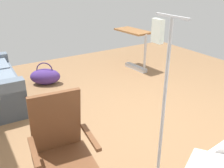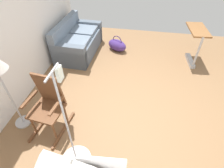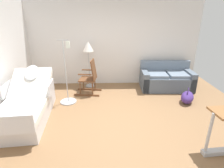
{
  "view_description": "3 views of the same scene",
  "coord_description": "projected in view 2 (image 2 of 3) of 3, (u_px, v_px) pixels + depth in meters",
  "views": [
    {
      "loc": [
        -2.4,
        2.01,
        1.91
      ],
      "look_at": [
        -0.04,
        0.54,
        0.7
      ],
      "focal_mm": 40.17,
      "sensor_mm": 36.0,
      "label": 1
    },
    {
      "loc": [
        -2.4,
        0.13,
        2.65
      ],
      "look_at": [
        -0.19,
        0.52,
        0.65
      ],
      "focal_mm": 28.63,
      "sensor_mm": 36.0,
      "label": 2
    },
    {
      "loc": [
        -0.19,
        -3.61,
        2.27
      ],
      "look_at": [
        -0.07,
        0.61,
        0.62
      ],
      "focal_mm": 28.86,
      "sensor_mm": 36.0,
      "label": 3
    }
  ],
  "objects": [
    {
      "name": "back_wall",
      "position": [
        4.0,
        31.0,
        2.92
      ],
      "size": [
        5.6,
        0.1,
        2.7
      ],
      "primitive_type": "cube",
      "color": "white",
      "rests_on": "ground"
    },
    {
      "name": "overbed_table",
      "position": [
        195.0,
        42.0,
        4.32
      ],
      "size": [
        0.86,
        0.47,
        0.84
      ],
      "color": "#B2B5BA",
      "rests_on": "ground"
    },
    {
      "name": "duffel_bag",
      "position": [
        117.0,
        45.0,
        4.97
      ],
      "size": [
        0.55,
        0.64,
        0.43
      ],
      "color": "#472D7A",
      "rests_on": "ground"
    },
    {
      "name": "ground_plane",
      "position": [
        140.0,
        105.0,
        3.51
      ],
      "size": [
        6.75,
        6.75,
        0.0
      ],
      "primitive_type": "plane",
      "color": "olive"
    },
    {
      "name": "iv_pole",
      "position": [
        75.0,
        151.0,
        2.54
      ],
      "size": [
        0.44,
        0.44,
        1.69
      ],
      "color": "#B2B5BA",
      "rests_on": "ground"
    },
    {
      "name": "couch",
      "position": [
        78.0,
        42.0,
        4.79
      ],
      "size": [
        1.63,
        0.9,
        0.85
      ],
      "color": "slate",
      "rests_on": "ground"
    },
    {
      "name": "rocking_chair",
      "position": [
        49.0,
        105.0,
        2.85
      ],
      "size": [
        0.81,
        0.56,
        1.05
      ],
      "color": "brown",
      "rests_on": "ground"
    }
  ]
}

